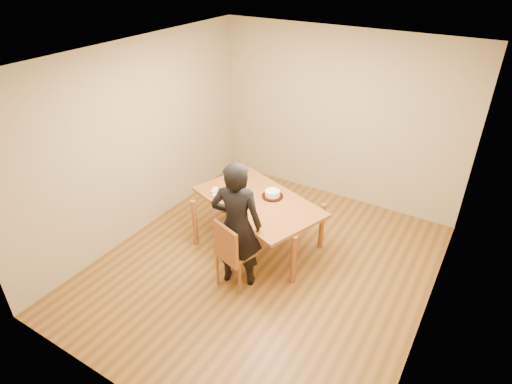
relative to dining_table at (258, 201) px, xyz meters
The scene contains 16 objects.
room_shell 0.69m from the dining_table, ahead, with size 4.00×4.50×2.70m.
dining_table is the anchor object (origin of this frame).
dining_chair 0.84m from the dining_table, 79.05° to the right, with size 0.38×0.38×0.04m, color brown.
cake_plate 0.21m from the dining_table, 54.27° to the left, with size 0.29×0.29×0.02m, color red.
cake 0.23m from the dining_table, 54.27° to the left, with size 0.20×0.20×0.06m, color white.
frosting_dome 0.24m from the dining_table, 54.27° to the left, with size 0.20×0.20×0.03m, color white.
frosting_tub 0.40m from the dining_table, 121.24° to the right, with size 0.08×0.08×0.07m, color white.
frosting_lid 0.55m from the dining_table, 125.24° to the right, with size 0.08×0.08×0.01m, color navy.
frosting_dollop 0.55m from the dining_table, 125.24° to the right, with size 0.04×0.04×0.02m, color white.
ramekin_green 0.58m from the dining_table, 156.97° to the right, with size 0.07×0.07×0.04m, color white.
ramekin_yellow 0.64m from the dining_table, behind, with size 0.08×0.08×0.04m, color white.
ramekin_multi 0.63m from the dining_table, 165.34° to the right, with size 0.08×0.08×0.04m, color white.
candy_box_pink 0.64m from the dining_table, 151.89° to the left, with size 0.13×0.07×0.02m, color #EA37C2.
candy_box_green 0.65m from the dining_table, 151.78° to the left, with size 0.14×0.07×0.02m, color green.
spatula 0.48m from the dining_table, 110.15° to the right, with size 0.17×0.02×0.01m, color black.
person 0.75m from the dining_table, 78.39° to the right, with size 0.61×0.40×1.67m, color black.
Camera 1 is at (2.19, -3.78, 3.72)m, focal length 30.00 mm.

